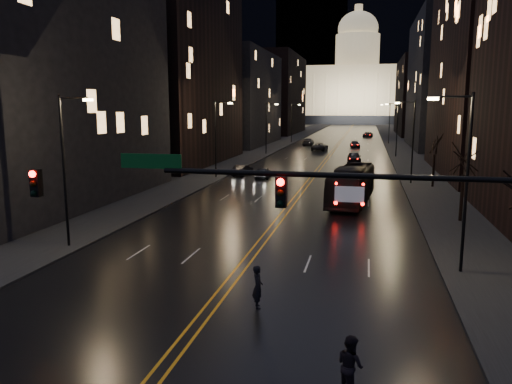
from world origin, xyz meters
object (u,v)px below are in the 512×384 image
Objects in this scene: oncoming_car_a at (263,173)px; pedestrian_b at (350,365)px; bus at (352,185)px; oncoming_car_b at (242,170)px; pedestrian_a at (258,287)px; traffic_signal at (356,210)px; receding_car_a at (355,175)px.

oncoming_car_a is 2.20× the size of pedestrian_b.
bus reaches higher than oncoming_car_b.
bus is at bearing -29.49° from pedestrian_a.
traffic_signal is at bearing -39.72° from pedestrian_b.
receding_car_a is 37.29m from pedestrian_a.
oncoming_car_a reaches higher than oncoming_car_b.
pedestrian_b is at bearing 114.65° from oncoming_car_b.
receding_car_a reaches higher than oncoming_car_a.
bus is at bearing 91.80° from traffic_signal.
oncoming_car_a is at bearing -10.89° from pedestrian_a.
pedestrian_b is (0.94, -42.79, 0.15)m from receding_car_a.
pedestrian_b is at bearing 101.24° from oncoming_car_a.
traffic_signal is at bearing -154.68° from pedestrian_a.
bus is 16.85m from oncoming_car_a.
pedestrian_b is at bearing -89.85° from traffic_signal.
oncoming_car_a is 0.99× the size of oncoming_car_b.
oncoming_car_a is 10.54m from receding_car_a.
bus is 24.50m from pedestrian_a.
pedestrian_a is at bearing 137.55° from traffic_signal.
bus is 20.12m from oncoming_car_b.
pedestrian_b is (11.48, -43.00, 0.23)m from oncoming_car_a.
receding_car_a reaches higher than oncoming_car_b.
oncoming_car_a is (-10.59, 13.08, -0.91)m from bus.
bus is 29.95m from pedestrian_b.
oncoming_car_b is at bearing 138.76° from bus.
bus reaches higher than pedestrian_b.
oncoming_car_b is (-13.53, 14.87, -0.92)m from bus.
pedestrian_a is at bearing -90.80° from bus.
bus is (-0.88, 27.93, -3.50)m from traffic_signal.
bus is at bearing -38.18° from pedestrian_b.
receding_car_a is (-0.93, 40.80, -4.34)m from traffic_signal.
pedestrian_a is (-3.10, -24.29, -0.68)m from bus.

